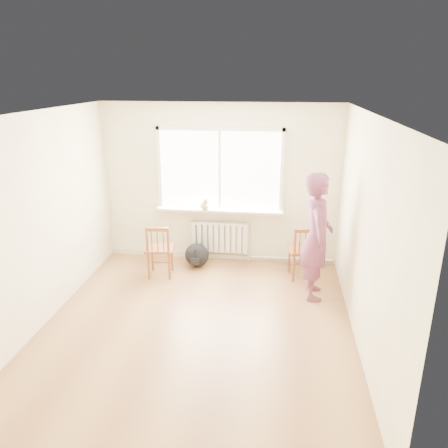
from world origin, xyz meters
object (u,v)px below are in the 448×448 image
(person, at_px, (317,236))
(backpack, at_px, (197,255))
(chair_left, at_px, (159,251))
(cat, at_px, (205,204))
(chair_right, at_px, (303,252))

(person, relative_size, backpack, 4.53)
(chair_left, relative_size, person, 0.47)
(chair_left, height_order, person, person)
(chair_left, height_order, cat, cat)
(backpack, bearing_deg, person, -22.85)
(chair_left, height_order, backpack, chair_left)
(chair_right, relative_size, person, 0.47)
(chair_right, distance_m, cat, 1.81)
(cat, bearing_deg, chair_right, -32.87)
(chair_right, relative_size, cat, 2.40)
(chair_right, bearing_deg, person, 93.61)
(chair_left, bearing_deg, chair_right, 179.61)
(chair_left, distance_m, backpack, 0.73)
(backpack, bearing_deg, chair_left, -138.32)
(backpack, bearing_deg, chair_right, -7.80)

